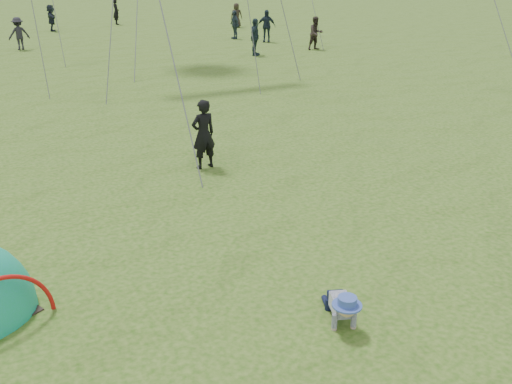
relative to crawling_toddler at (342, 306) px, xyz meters
name	(u,v)px	position (x,y,z in m)	size (l,w,h in m)	color
ground	(254,337)	(-1.19, 0.27, -0.27)	(140.00, 140.00, 0.00)	#224D0D
crawling_toddler	(342,306)	(0.00, 0.00, 0.00)	(0.50, 0.72, 0.55)	black
standing_adult	(203,134)	(0.73, 6.54, 0.54)	(0.59, 0.39, 1.62)	black
crowd_person_0	(116,12)	(6.84, 37.68, 0.62)	(0.65, 0.43, 1.78)	black
crowd_person_2	(266,26)	(12.12, 24.59, 0.62)	(1.05, 0.44, 1.79)	#1C2835
crowd_person_4	(237,15)	(13.80, 32.04, 0.54)	(0.79, 0.52, 1.63)	black
crowd_person_5	(51,18)	(2.02, 35.71, 0.57)	(1.56, 0.50, 1.69)	black
crowd_person_8	(255,37)	(9.30, 20.55, 0.62)	(1.05, 0.44, 1.79)	#202F38
crowd_person_13	(316,33)	(13.05, 20.81, 0.57)	(0.82, 0.64, 1.69)	#2E2522
crowd_person_14	(235,25)	(11.09, 26.66, 0.55)	(0.96, 0.40, 1.64)	#2A3944
crowd_person_15	(19,34)	(-0.86, 27.96, 0.56)	(1.08, 0.62, 1.67)	black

